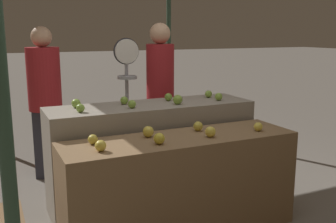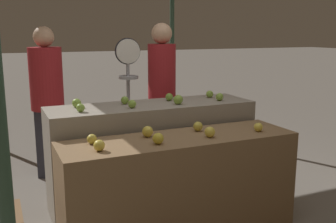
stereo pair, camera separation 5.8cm
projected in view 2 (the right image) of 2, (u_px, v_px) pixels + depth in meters
The scene contains 20 objects.
display_counter_front at pixel (180, 185), 3.19m from camera, with size 1.91×0.55×0.80m, color olive.
display_counter_back at pixel (153, 154), 3.71m from camera, with size 1.91×0.55×0.97m, color gray.
apple_front_0 at pixel (99, 145), 2.74m from camera, with size 0.08×0.08×0.08m, color yellow.
apple_front_1 at pixel (158, 139), 2.91m from camera, with size 0.08×0.08×0.08m, color gold.
apple_front_2 at pixel (210, 132), 3.10m from camera, with size 0.09×0.09×0.09m, color yellow.
apple_front_3 at pixel (258, 127), 3.28m from camera, with size 0.07×0.07×0.07m, color yellow.
apple_front_4 at pixel (92, 139), 2.92m from camera, with size 0.07×0.07×0.07m, color gold.
apple_front_5 at pixel (148, 132), 3.11m from camera, with size 0.09×0.09×0.09m, color yellow.
apple_front_6 at pixel (198, 126), 3.29m from camera, with size 0.08×0.08×0.08m, color gold.
apple_back_0 at pixel (80, 108), 3.25m from camera, with size 0.07×0.07×0.07m, color #84AD3D.
apple_back_1 at pixel (132, 104), 3.41m from camera, with size 0.07×0.07×0.07m, color #84AD3D.
apple_back_2 at pixel (178, 100), 3.59m from camera, with size 0.09×0.09×0.09m, color #84AD3D.
apple_back_3 at pixel (220, 97), 3.78m from camera, with size 0.07×0.07×0.07m, color #84AD3D.
apple_back_4 at pixel (77, 103), 3.44m from camera, with size 0.08×0.08×0.08m, color #84AD3D.
apple_back_5 at pixel (125, 100), 3.60m from camera, with size 0.07×0.07×0.07m, color #7AA338.
apple_back_6 at pixel (169, 97), 3.78m from camera, with size 0.07×0.07×0.07m, color #7AA338.
apple_back_7 at pixel (210, 94), 3.95m from camera, with size 0.07×0.07×0.07m, color #84AD3D.
produce_scale at pixel (128, 80), 4.05m from camera, with size 0.27×0.20×1.56m.
person_vendor_at_scale at pixel (162, 88), 4.35m from camera, with size 0.36×0.36×1.72m.
person_customer_left at pixel (47, 92), 4.30m from camera, with size 0.48×0.48×1.68m.
Camera 2 is at (-1.31, -2.71, 1.62)m, focal length 42.00 mm.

